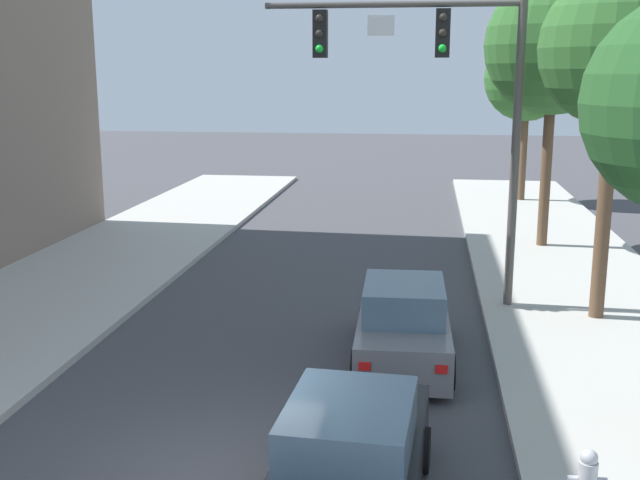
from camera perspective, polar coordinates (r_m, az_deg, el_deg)
traffic_signal_mast at (r=17.92m, az=9.25°, el=11.51°), size 5.80×0.38×7.50m
car_lead_grey at (r=15.09m, az=6.15°, el=-6.26°), size 1.92×4.28×1.60m
car_following_black at (r=10.06m, az=2.26°, el=-16.16°), size 2.02×4.33×1.60m
fire_hydrant at (r=10.79m, az=19.07°, el=-16.07°), size 0.48×0.24×0.72m
street_tree_second at (r=17.66m, az=20.98°, el=12.87°), size 3.24×3.24×7.44m
street_tree_third at (r=24.82m, az=16.81°, el=13.48°), size 4.13×4.13×8.17m
street_tree_farthest at (r=33.67m, az=14.98°, el=11.36°), size 3.51×3.51×6.80m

